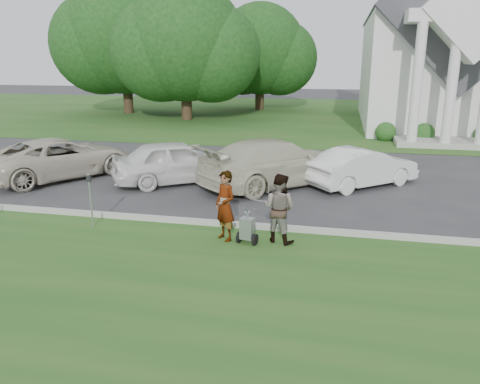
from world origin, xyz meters
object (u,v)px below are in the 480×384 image
(person_right, at_px, (279,209))
(church, at_px, (440,33))
(tree_back, at_px, (260,53))
(car_a, at_px, (61,158))
(person_left, at_px, (225,206))
(parking_meter_near, at_px, (90,194))
(car_c, at_px, (275,162))
(tree_left, at_px, (185,47))
(car_d, at_px, (362,167))
(car_b, at_px, (177,162))
(striping_cart, at_px, (247,229))
(tree_far, at_px, (124,40))

(person_right, bearing_deg, church, -86.88)
(tree_back, height_order, car_a, tree_back)
(church, relative_size, car_a, 4.50)
(person_right, bearing_deg, person_left, 27.73)
(parking_meter_near, distance_m, car_c, 6.72)
(church, relative_size, tree_back, 2.51)
(person_left, height_order, person_right, person_left)
(church, relative_size, person_right, 14.14)
(car_a, bearing_deg, parking_meter_near, 162.26)
(tree_left, xyz_separation_m, tree_back, (4.00, 8.00, -0.38))
(tree_left, bearing_deg, car_d, -54.00)
(person_left, height_order, car_c, person_left)
(parking_meter_near, height_order, car_b, car_b)
(striping_cart, bearing_deg, parking_meter_near, -171.30)
(church, bearing_deg, person_left, -110.01)
(car_a, bearing_deg, church, -97.89)
(church, bearing_deg, person_right, -107.28)
(tree_far, bearing_deg, parking_meter_near, -66.84)
(person_right, xyz_separation_m, car_a, (-8.86, 4.72, -0.11))
(church, distance_m, parking_meter_near, 26.84)
(tree_left, bearing_deg, church, 3.79)
(tree_far, distance_m, car_c, 25.37)
(parking_meter_near, bearing_deg, car_c, 52.06)
(tree_back, height_order, parking_meter_near, tree_back)
(parking_meter_near, bearing_deg, tree_left, 102.16)
(church, distance_m, car_a, 25.15)
(tree_back, distance_m, parking_meter_near, 30.48)
(car_a, distance_m, car_c, 8.04)
(church, height_order, parking_meter_near, church)
(car_a, xyz_separation_m, car_b, (4.54, 0.13, 0.04))
(tree_back, relative_size, car_b, 2.10)
(striping_cart, distance_m, car_a, 9.58)
(car_d, bearing_deg, car_c, 58.67)
(tree_far, distance_m, tree_back, 11.22)
(striping_cart, height_order, car_a, car_a)
(tree_left, distance_m, car_d, 20.76)
(parking_meter_near, xyz_separation_m, car_d, (7.13, 5.83, -0.25))
(church, xyz_separation_m, person_left, (-8.55, -23.48, -5.07))
(car_b, bearing_deg, car_c, -116.80)
(car_c, bearing_deg, striping_cart, 135.12)
(parking_meter_near, distance_m, car_b, 4.94)
(tree_left, relative_size, car_b, 2.32)
(tree_far, xyz_separation_m, person_left, (14.46, -25.36, -4.82))
(tree_back, height_order, striping_cart, tree_back)
(car_d, bearing_deg, person_right, 118.21)
(tree_left, height_order, tree_far, tree_far)
(tree_back, xyz_separation_m, car_c, (4.92, -24.94, -3.90))
(car_a, bearing_deg, car_d, -141.50)
(person_left, xyz_separation_m, car_c, (0.46, 5.42, -0.04))
(church, bearing_deg, car_d, -106.19)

